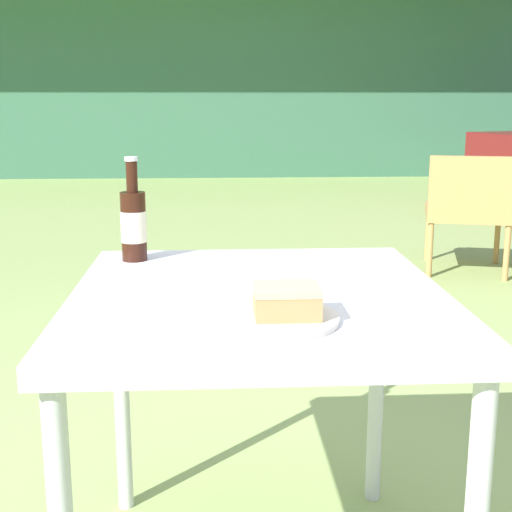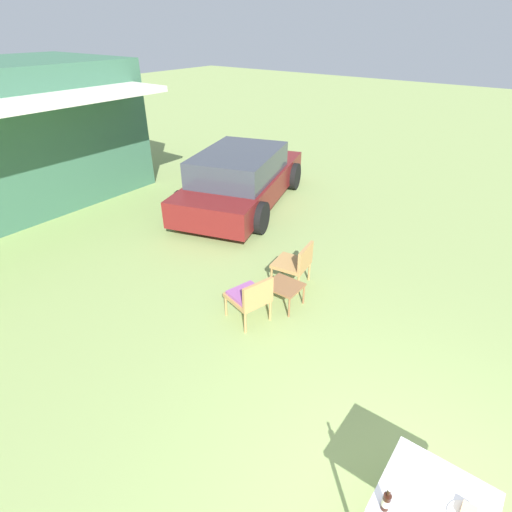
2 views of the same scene
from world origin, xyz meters
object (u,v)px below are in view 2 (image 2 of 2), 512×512
object	(u,v)px
parked_car	(241,179)
wicker_chair_cushioned	(250,296)
wicker_chair_plain	(296,262)
cola_bottle_near	(386,501)
patio_table	(434,507)
garden_side_table	(284,287)

from	to	relation	value
parked_car	wicker_chair_cushioned	bearing A→B (deg)	-157.09
wicker_chair_plain	cola_bottle_near	bearing A→B (deg)	33.68
wicker_chair_plain	cola_bottle_near	distance (m)	3.97
wicker_chair_plain	patio_table	bearing A→B (deg)	39.62
cola_bottle_near	garden_side_table	bearing A→B (deg)	45.91
wicker_chair_plain	garden_side_table	bearing A→B (deg)	8.03
wicker_chair_cushioned	garden_side_table	bearing A→B (deg)	177.74
wicker_chair_cushioned	patio_table	size ratio (longest dim) A/B	0.93
parked_car	wicker_chair_cushioned	xyz separation A→B (m)	(-3.30, -2.81, -0.21)
wicker_chair_plain	garden_side_table	world-z (taller)	wicker_chair_plain
wicker_chair_cushioned	wicker_chair_plain	distance (m)	1.18
parked_car	cola_bottle_near	bearing A→B (deg)	-150.49
parked_car	wicker_chair_cushioned	world-z (taller)	parked_car
wicker_chair_cushioned	wicker_chair_plain	world-z (taller)	same
patio_table	cola_bottle_near	distance (m)	0.44
patio_table	garden_side_table	bearing A→B (deg)	52.71
parked_car	garden_side_table	distance (m)	4.05
parked_car	garden_side_table	size ratio (longest dim) A/B	9.10
parked_car	patio_table	distance (m)	7.49
garden_side_table	cola_bottle_near	distance (m)	3.46
wicker_chair_plain	patio_table	size ratio (longest dim) A/B	0.93
wicker_chair_cushioned	garden_side_table	size ratio (longest dim) A/B	1.46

